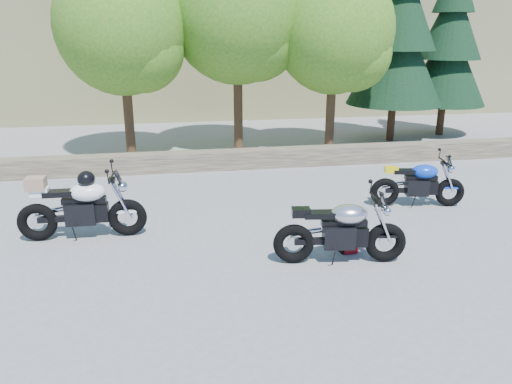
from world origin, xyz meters
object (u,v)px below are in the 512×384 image
at_px(white_bike, 81,206).
at_px(blue_bike, 419,184).
at_px(backpack, 348,240).
at_px(silver_bike, 341,232).

xyz_separation_m(white_bike, blue_bike, (6.89, 0.57, -0.13)).
relative_size(white_bike, backpack, 5.50).
height_order(blue_bike, backpack, blue_bike).
height_order(silver_bike, blue_bike, silver_bike).
relative_size(white_bike, blue_bike, 1.14).
bearing_deg(silver_bike, backpack, 62.00).
distance_m(white_bike, backpack, 4.83).
distance_m(silver_bike, white_bike, 4.68).
relative_size(silver_bike, blue_bike, 1.09).
relative_size(silver_bike, backpack, 5.24).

